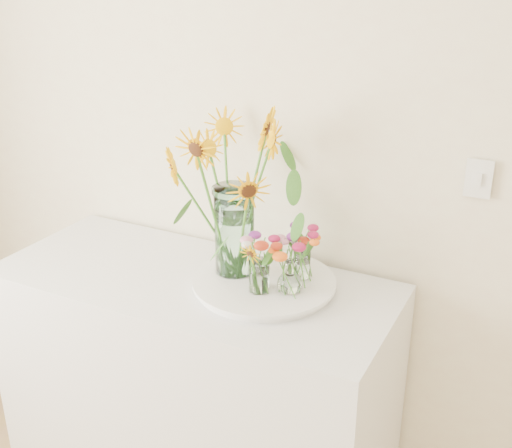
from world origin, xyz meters
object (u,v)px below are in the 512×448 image
small_vase_c (302,266)px  small_vase_b (290,277)px  tray (264,284)px  counter (197,386)px  small_vase_a (259,277)px  mason_jar (234,230)px

small_vase_c → small_vase_b: bearing=-87.6°
small_vase_b → small_vase_c: bearing=92.4°
tray → small_vase_c: small_vase_c is taller
counter → small_vase_b: bearing=2.8°
small_vase_b → tray: bearing=162.4°
tray → small_vase_b: size_ratio=3.93×
small_vase_a → tray: bearing=104.2°
mason_jar → small_vase_c: bearing=14.8°
counter → small_vase_a: bearing=-5.0°
counter → mason_jar: (0.13, 0.07, 0.63)m
tray → small_vase_c: 0.14m
counter → small_vase_b: 0.64m
small_vase_a → counter: bearing=175.0°
small_vase_b → small_vase_a: bearing=-154.8°
counter → small_vase_a: size_ratio=12.42×
small_vase_b → counter: bearing=-177.2°
small_vase_a → mason_jar: bearing=147.1°
small_vase_b → small_vase_c: 0.11m
small_vase_a → small_vase_b: small_vase_b is taller
tray → small_vase_c: (0.10, 0.07, 0.06)m
mason_jar → counter: bearing=-153.5°
tray → small_vase_a: (0.02, -0.08, 0.07)m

